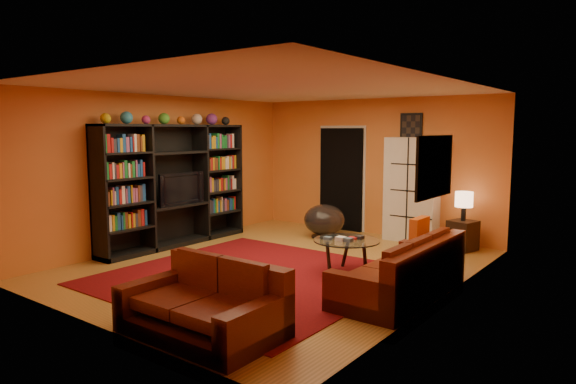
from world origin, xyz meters
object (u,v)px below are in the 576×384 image
Objects in this scene: loveseat at (208,304)px; table_lamp at (464,200)px; bowl_chair at (324,220)px; storage_cabinet at (412,190)px; side_table at (463,235)px; sofa at (407,274)px; coffee_table at (347,243)px; tv at (178,188)px; entertainment_unit at (175,185)px.

table_lamp reaches higher than loveseat.
table_lamp reaches higher than bowl_chair.
side_table is (0.99, -0.16, -0.69)m from storage_cabinet.
sofa is 4.37× the size of table_lamp.
sofa is at bearing -84.66° from side_table.
loveseat is 5.15m from table_lamp.
storage_cabinet reaches higher than sofa.
bowl_chair reaches higher than coffee_table.
tv is 0.61× the size of loveseat.
loveseat is 3.26× the size of table_lamp.
bowl_chair reaches higher than side_table.
coffee_table is at bearing -109.63° from side_table.
side_table is at bearing -11.06° from storage_cabinet.
table_lamp is (2.40, 0.55, 0.51)m from bowl_chair.
coffee_table is 2.55m from table_lamp.
storage_cabinet reaches higher than table_lamp.
entertainment_unit is 1.89× the size of loveseat.
sofa is 1.34× the size of loveseat.
sofa is 1.21m from coffee_table.
loveseat is (-1.12, -2.22, -0.00)m from sofa.
entertainment_unit is 4.48m from sofa.
storage_cabinet reaches higher than side_table.
sofa is at bearing -93.03° from tv.
coffee_table is (3.25, 0.23, -0.57)m from tv.
tv is at bearing -140.07° from storage_cabinet.
tv is at bearing -175.91° from coffee_table.
coffee_table is 1.92× the size of table_lamp.
bowl_chair is (-2.67, 2.28, 0.05)m from sofa.
tv is 0.52× the size of storage_cabinet.
storage_cabinet is 1.69m from bowl_chair.
coffee_table is at bearing -88.48° from storage_cabinet.
loveseat is at bearing -90.14° from coffee_table.
bowl_chair is 1.53× the size of side_table.
side_table is at bearing 12.90° from bowl_chair.
tv is 1.99× the size of table_lamp.
tv is 2.74m from bowl_chair.
loveseat is at bearing -71.00° from bowl_chair.
storage_cabinet is 3.86× the size of table_lamp.
storage_cabinet is at bearing 41.60° from entertainment_unit.
storage_cabinet is at bearing 1.22° from loveseat.
tv is 1.93× the size of side_table.
tv is 4.13m from loveseat.
loveseat is at bearing -90.24° from storage_cabinet.
coffee_table is at bearing -85.91° from tv.
bowl_chair is (1.74, 2.09, -0.72)m from entertainment_unit.
side_table is 1.03× the size of table_lamp.
sofa is 2.85m from side_table.
tv is at bearing 33.66° from entertainment_unit.
entertainment_unit is 4.92m from table_lamp.
sofa is 3.31m from storage_cabinet.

